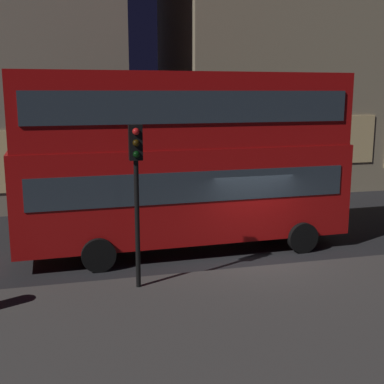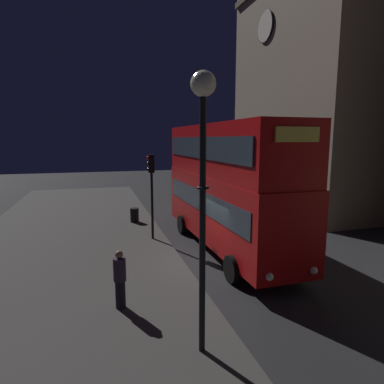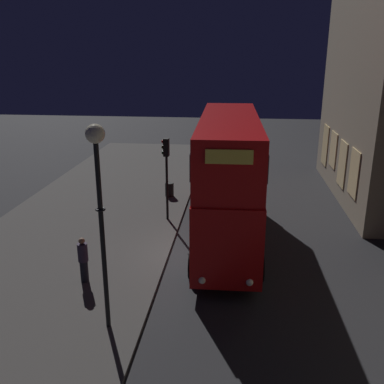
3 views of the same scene
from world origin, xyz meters
The scene contains 8 objects.
ground_plane centered at (0.00, 0.00, 0.00)m, with size 80.00×80.00×0.00m, color #232326.
sidewalk_slab centered at (0.00, -5.50, 0.06)m, with size 44.00×9.08×0.12m, color #423F3D.
building_with_clock centered at (-8.89, 11.99, 9.77)m, with size 12.45×9.27×19.53m.
double_decker_bus centered at (-1.84, 1.36, 3.07)m, with size 10.43×2.92×5.51m.
traffic_light_near_kerb centered at (-3.77, -1.65, 3.04)m, with size 0.33×0.37×4.07m.
street_lamp centered at (5.08, -1.99, 4.65)m, with size 0.52×0.52×6.13m.
pedestrian centered at (2.58, -3.62, 0.99)m, with size 0.36×0.36×1.70m.
litter_bin centered at (-7.33, -2.11, 0.52)m, with size 0.49×0.49×0.81m, color black.
Camera 2 is at (11.60, -4.12, 4.89)m, focal length 30.86 mm.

